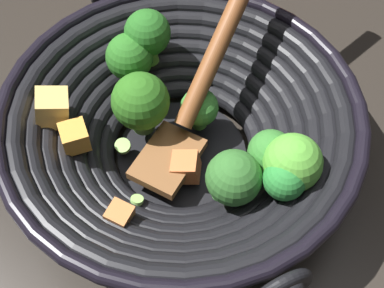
% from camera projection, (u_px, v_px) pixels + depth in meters
% --- Properties ---
extents(ground_plane, '(4.00, 4.00, 0.00)m').
position_uv_depth(ground_plane, '(182.00, 158.00, 0.54)').
color(ground_plane, '#28231E').
extents(wok, '(0.37, 0.38, 0.21)m').
position_uv_depth(wok, '(182.00, 126.00, 0.49)').
color(wok, black).
rests_on(wok, ground).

